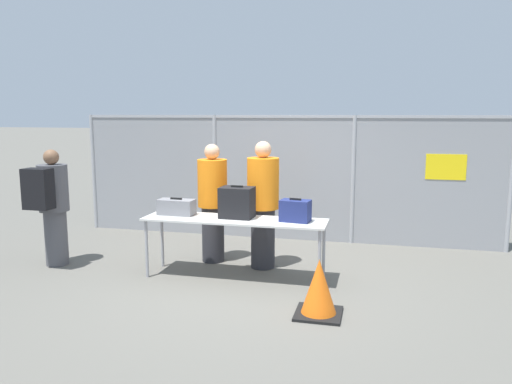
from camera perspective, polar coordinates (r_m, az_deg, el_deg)
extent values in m
plane|color=#605E56|center=(6.41, -1.14, -10.38)|extent=(120.00, 120.00, 0.00)
cylinder|color=#9EA0A5|center=(9.72, -18.04, 2.18)|extent=(0.07, 0.07, 2.10)
cylinder|color=#9EA0A5|center=(8.71, -4.69, 1.86)|extent=(0.07, 0.07, 2.10)
cylinder|color=#9EA0A5|center=(8.27, 11.02, 1.34)|extent=(0.07, 0.07, 2.10)
cylinder|color=#9EA0A5|center=(8.50, 27.14, 0.71)|extent=(0.07, 0.07, 2.10)
cube|color=gray|center=(8.41, 2.96, 1.62)|extent=(7.09, 0.01, 2.10)
cube|color=#9EA0A5|center=(8.34, 3.02, 8.59)|extent=(7.09, 0.04, 0.04)
cube|color=yellow|center=(8.29, 20.88, 2.69)|extent=(0.60, 0.01, 0.40)
cube|color=silver|center=(6.41, -2.47, -3.18)|extent=(2.37, 0.60, 0.02)
cylinder|color=#99999E|center=(6.68, -12.39, -6.36)|extent=(0.04, 0.04, 0.76)
cylinder|color=#99999E|center=(6.06, 7.25, -7.82)|extent=(0.04, 0.04, 0.76)
cylinder|color=#99999E|center=(7.10, -10.67, -5.39)|extent=(0.04, 0.04, 0.76)
cylinder|color=#99999E|center=(6.52, 7.75, -6.61)|extent=(0.04, 0.04, 0.76)
cube|color=slate|center=(6.71, -9.08, -1.72)|extent=(0.49, 0.24, 0.21)
cube|color=black|center=(6.69, -9.11, -0.75)|extent=(0.16, 0.03, 0.02)
cube|color=black|center=(6.43, -2.19, -1.21)|extent=(0.43, 0.32, 0.40)
cube|color=black|center=(6.40, -2.20, 0.66)|extent=(0.16, 0.03, 0.02)
cube|color=navy|center=(6.24, 4.51, -2.15)|extent=(0.39, 0.27, 0.27)
cube|color=black|center=(6.21, 4.53, -0.82)|extent=(0.15, 0.04, 0.02)
cylinder|color=#4C4C51|center=(7.61, -21.86, -4.88)|extent=(0.31, 0.31, 0.78)
cylinder|color=#4C4C51|center=(7.48, -22.18, 0.44)|extent=(0.40, 0.40, 0.65)
sphere|color=brown|center=(7.43, -22.37, 3.71)|extent=(0.21, 0.21, 0.21)
cube|color=black|center=(7.22, -23.64, 0.33)|extent=(0.36, 0.22, 0.54)
cylinder|color=#2D2D33|center=(6.94, 0.79, -5.28)|extent=(0.33, 0.33, 0.84)
cylinder|color=orange|center=(6.79, 0.81, 1.00)|extent=(0.44, 0.44, 0.70)
sphere|color=tan|center=(6.74, 0.82, 4.88)|extent=(0.23, 0.23, 0.23)
cylinder|color=#2D2D33|center=(7.26, -4.92, -4.78)|extent=(0.32, 0.32, 0.81)
cylinder|color=orange|center=(7.12, -5.00, 1.02)|extent=(0.42, 0.42, 0.67)
sphere|color=tan|center=(7.07, -5.05, 4.61)|extent=(0.22, 0.22, 0.22)
cube|color=#4C6B47|center=(10.16, 13.91, -0.86)|extent=(2.61, 1.43, 0.53)
sphere|color=black|center=(9.43, 11.10, -2.28)|extent=(0.62, 0.62, 0.62)
sphere|color=black|center=(10.96, 11.51, -0.72)|extent=(0.62, 0.62, 0.62)
cylinder|color=#59595B|center=(10.34, 4.06, -1.65)|extent=(0.91, 0.06, 0.06)
cube|color=black|center=(5.51, 7.14, -13.62)|extent=(0.49, 0.49, 0.03)
cone|color=orange|center=(5.40, 7.21, -10.76)|extent=(0.39, 0.39, 0.61)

